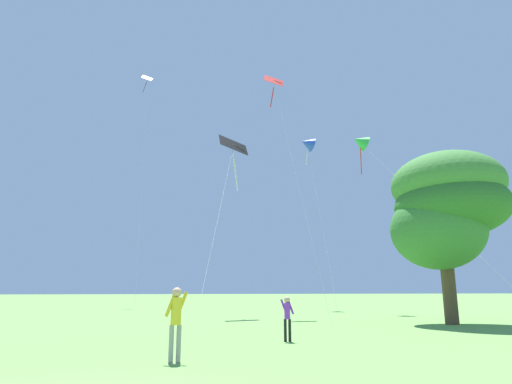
# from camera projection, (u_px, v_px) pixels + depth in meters

# --- Properties ---
(kite_pink_low) EXTENTS (1.40, 5.13, 26.63)m
(kite_pink_low) POSITION_uv_depth(u_px,v_px,m) (146.00, 93.00, 51.19)
(kite_pink_low) COLOR pink
(kite_pink_low) RESTS_ON ground_plane
(kite_blue_delta) EXTENTS (1.86, 8.21, 16.00)m
(kite_blue_delta) POSITION_uv_depth(u_px,v_px,m) (307.00, 144.00, 41.61)
(kite_blue_delta) COLOR blue
(kite_blue_delta) RESTS_ON ground_plane
(kite_red_high) EXTENTS (1.69, 8.33, 17.20)m
(kite_red_high) POSITION_uv_depth(u_px,v_px,m) (275.00, 89.00, 31.72)
(kite_red_high) COLOR red
(kite_red_high) RESTS_ON ground_plane
(kite_green_small) EXTENTS (4.10, 12.51, 13.91)m
(kite_green_small) POSITION_uv_depth(u_px,v_px,m) (360.00, 142.00, 34.86)
(kite_green_small) COLOR green
(kite_green_small) RESTS_ON ground_plane
(kite_black_large) EXTENTS (4.66, 10.28, 12.03)m
(kite_black_large) POSITION_uv_depth(u_px,v_px,m) (234.00, 154.00, 29.53)
(kite_black_large) COLOR black
(kite_black_large) RESTS_ON ground_plane
(person_in_red_shirt) EXTENTS (0.53, 0.22, 1.64)m
(person_in_red_shirt) POSITION_uv_depth(u_px,v_px,m) (176.00, 317.00, 10.02)
(person_in_red_shirt) COLOR gray
(person_in_red_shirt) RESTS_ON ground_plane
(person_child_small) EXTENTS (0.43, 0.24, 1.39)m
(person_child_small) POSITION_uv_depth(u_px,v_px,m) (287.00, 314.00, 13.98)
(person_child_small) COLOR black
(person_child_small) RESTS_ON ground_plane
(tree_left_oak) EXTENTS (5.74, 5.66, 8.43)m
(tree_left_oak) POSITION_uv_depth(u_px,v_px,m) (446.00, 206.00, 21.83)
(tree_left_oak) COLOR brown
(tree_left_oak) RESTS_ON ground_plane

